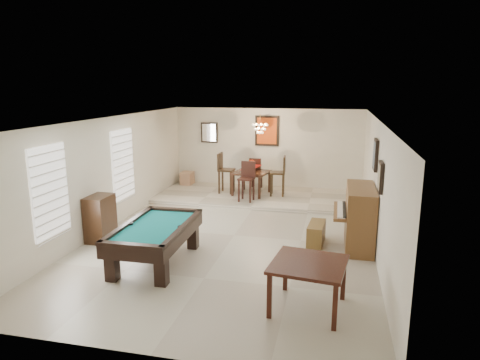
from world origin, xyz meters
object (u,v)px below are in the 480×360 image
at_px(corner_bench, 187,178).
at_px(square_table, 308,285).
at_px(dining_table, 251,181).
at_px(piano_bench, 316,234).
at_px(chandelier, 260,125).
at_px(dining_chair_east, 278,176).
at_px(apothecary_chest, 100,218).
at_px(dining_chair_north, 256,173).
at_px(dining_chair_west, 227,173).
at_px(pool_table, 156,245).
at_px(dining_chair_south, 246,182).
at_px(upright_piano, 352,217).
at_px(flower_vase, 251,163).

bearing_deg(corner_bench, square_table, -57.73).
bearing_deg(dining_table, corner_bench, 160.41).
bearing_deg(piano_bench, chandelier, 118.91).
height_order(dining_table, dining_chair_east, dining_chair_east).
bearing_deg(dining_table, square_table, -71.18).
bearing_deg(dining_chair_east, apothecary_chest, -41.57).
distance_m(dining_chair_north, corner_bench, 2.34).
xyz_separation_m(square_table, dining_chair_east, (-1.32, 6.21, 0.33)).
relative_size(dining_chair_west, chandelier, 2.02).
xyz_separation_m(pool_table, square_table, (2.93, -1.08, 0.01)).
xyz_separation_m(apothecary_chest, dining_chair_south, (2.51, 3.43, 0.17)).
distance_m(dining_table, corner_bench, 2.46).
relative_size(pool_table, chandelier, 3.63).
bearing_deg(dining_chair_east, dining_table, -91.36).
bearing_deg(upright_piano, piano_bench, -176.34).
bearing_deg(dining_table, piano_bench, -58.41).
height_order(dining_chair_north, dining_chair_east, dining_chair_east).
relative_size(square_table, dining_chair_west, 0.89).
bearing_deg(chandelier, dining_chair_south, -109.44).
relative_size(flower_vase, dining_chair_south, 0.23).
distance_m(pool_table, corner_bench, 6.10).
bearing_deg(dining_chair_west, dining_chair_east, -87.40).
bearing_deg(square_table, upright_piano, 75.78).
distance_m(flower_vase, dining_chair_north, 0.85).
relative_size(dining_chair_north, chandelier, 1.65).
relative_size(pool_table, square_table, 2.03).
xyz_separation_m(pool_table, apothecary_chest, (-1.67, 0.86, 0.14)).
height_order(piano_bench, dining_chair_south, dining_chair_south).
height_order(flower_vase, dining_chair_south, dining_chair_south).
xyz_separation_m(piano_bench, dining_chair_east, (-1.31, 3.44, 0.48)).
bearing_deg(corner_bench, dining_chair_north, -2.26).
xyz_separation_m(pool_table, piano_bench, (2.92, 1.69, -0.14)).
distance_m(dining_chair_west, chandelier, 1.80).
xyz_separation_m(square_table, apothecary_chest, (-4.60, 1.94, 0.13)).
xyz_separation_m(dining_table, flower_vase, (-0.00, 0.00, 0.53)).
xyz_separation_m(square_table, chandelier, (-1.84, 6.08, 1.83)).
bearing_deg(upright_piano, corner_bench, 140.82).
bearing_deg(dining_chair_east, chandelier, -79.66).
bearing_deg(dining_chair_north, dining_chair_west, 44.35).
xyz_separation_m(piano_bench, flower_vase, (-2.09, 3.40, 0.83)).
relative_size(apothecary_chest, dining_chair_east, 0.85).
relative_size(pool_table, upright_piano, 1.43).
relative_size(flower_vase, corner_bench, 0.57).
distance_m(dining_chair_north, chandelier, 1.81).
bearing_deg(dining_chair_west, piano_bench, -138.56).
xyz_separation_m(pool_table, dining_table, (0.83, 5.09, 0.16)).
bearing_deg(corner_bench, flower_vase, -19.59).
bearing_deg(dining_table, dining_chair_west, 179.42).
distance_m(pool_table, apothecary_chest, 1.88).
xyz_separation_m(piano_bench, dining_chair_west, (-2.86, 3.41, 0.50)).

